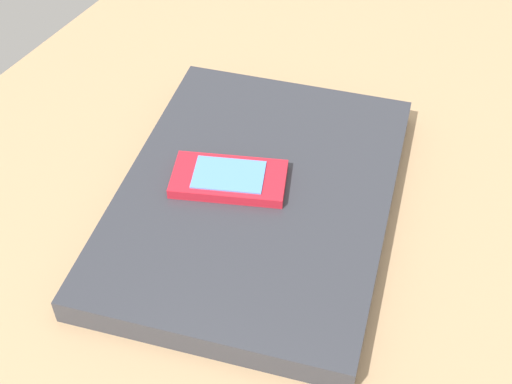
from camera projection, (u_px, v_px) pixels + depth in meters
desk_surface at (302, 260)px, 62.30cm from camera, size 120.00×80.00×3.00cm
laptop_closed at (256, 198)px, 63.82cm from camera, size 36.16×29.57×2.37cm
cell_phone_on_laptop at (229, 179)px, 63.18cm from camera, size 8.41×11.17×1.07cm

